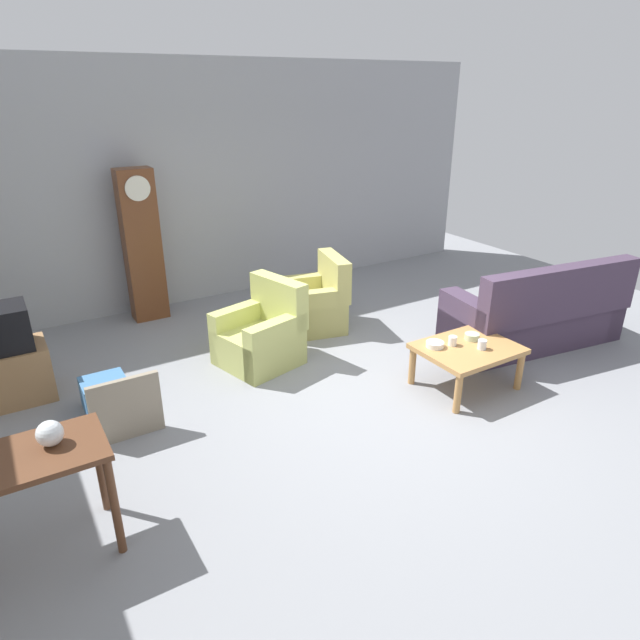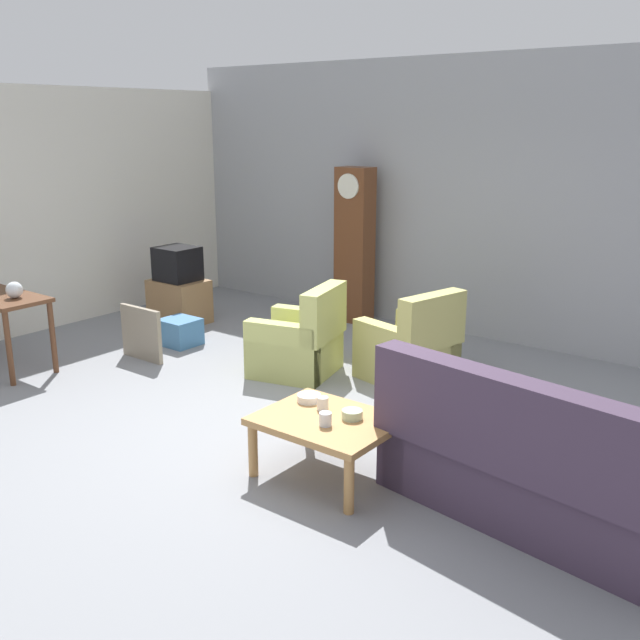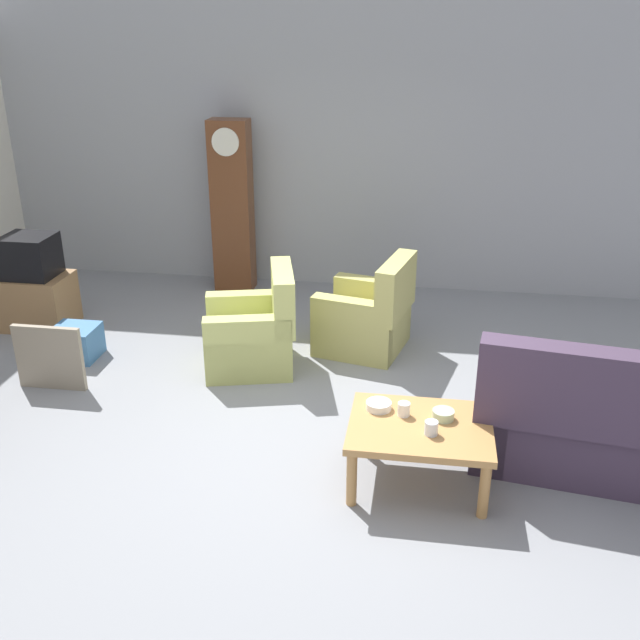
# 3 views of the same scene
# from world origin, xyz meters

# --- Properties ---
(ground_plane) EXTENTS (10.40, 10.40, 0.00)m
(ground_plane) POSITION_xyz_m (0.00, 0.00, 0.00)
(ground_plane) COLOR gray
(garage_door_wall) EXTENTS (8.40, 0.16, 3.20)m
(garage_door_wall) POSITION_xyz_m (0.00, 3.60, 1.60)
(garage_door_wall) COLOR #9EA0A5
(garage_door_wall) RESTS_ON ground_plane
(couch_floral) EXTENTS (2.21, 1.17, 1.04)m
(couch_floral) POSITION_xyz_m (2.30, -0.01, 0.35)
(couch_floral) COLOR #423347
(couch_floral) RESTS_ON ground_plane
(armchair_olive_near) EXTENTS (0.95, 0.93, 0.92)m
(armchair_olive_near) POSITION_xyz_m (-0.67, 1.24, 0.31)
(armchair_olive_near) COLOR #B7BC66
(armchair_olive_near) RESTS_ON ground_plane
(armchair_olive_far) EXTENTS (0.94, 0.92, 0.92)m
(armchair_olive_far) POSITION_xyz_m (0.31, 1.76, 0.31)
(armchair_olive_far) COLOR tan
(armchair_olive_far) RESTS_ON ground_plane
(coffee_table_wood) EXTENTS (0.96, 0.76, 0.45)m
(coffee_table_wood) POSITION_xyz_m (0.86, -0.33, 0.39)
(coffee_table_wood) COLOR #B27F47
(coffee_table_wood) RESTS_ON ground_plane
(grandfather_clock) EXTENTS (0.44, 0.30, 1.94)m
(grandfather_clock) POSITION_xyz_m (-1.36, 3.19, 0.97)
(grandfather_clock) COLOR brown
(grandfather_clock) RESTS_ON ground_plane
(tv_stand_cabinet) EXTENTS (0.68, 0.52, 0.55)m
(tv_stand_cabinet) POSITION_xyz_m (-3.07, 1.79, 0.27)
(tv_stand_cabinet) COLOR #997047
(tv_stand_cabinet) RESTS_ON ground_plane
(tv_crt) EXTENTS (0.48, 0.44, 0.42)m
(tv_crt) POSITION_xyz_m (-3.07, 1.79, 0.76)
(tv_crt) COLOR black
(tv_crt) RESTS_ON tv_stand_cabinet
(framed_picture_leaning) EXTENTS (0.60, 0.05, 0.58)m
(framed_picture_leaning) POSITION_xyz_m (-2.29, 0.55, 0.29)
(framed_picture_leaning) COLOR gray
(framed_picture_leaning) RESTS_ON ground_plane
(storage_box_blue) EXTENTS (0.40, 0.38, 0.30)m
(storage_box_blue) POSITION_xyz_m (-2.36, 1.15, 0.15)
(storage_box_blue) COLOR teal
(storage_box_blue) RESTS_ON ground_plane
(glass_dome_cloche) EXTENTS (0.17, 0.17, 0.17)m
(glass_dome_cloche) POSITION_xyz_m (-2.92, -0.46, 0.87)
(glass_dome_cloche) COLOR silver
(glass_dome_cloche) RESTS_ON console_table_dark
(cup_white_porcelain) EXTENTS (0.09, 0.09, 0.10)m
(cup_white_porcelain) POSITION_xyz_m (0.75, -0.22, 0.50)
(cup_white_porcelain) COLOR white
(cup_white_porcelain) RESTS_ON coffee_table_wood
(cup_blue_rimmed) EXTENTS (0.09, 0.09, 0.10)m
(cup_blue_rimmed) POSITION_xyz_m (0.93, -0.44, 0.50)
(cup_blue_rimmed) COLOR silver
(cup_blue_rimmed) RESTS_ON coffee_table_wood
(bowl_white_stacked) EXTENTS (0.18, 0.18, 0.05)m
(bowl_white_stacked) POSITION_xyz_m (0.57, -0.16, 0.48)
(bowl_white_stacked) COLOR white
(bowl_white_stacked) RESTS_ON coffee_table_wood
(bowl_shallow_green) EXTENTS (0.15, 0.15, 0.06)m
(bowl_shallow_green) POSITION_xyz_m (1.01, -0.23, 0.48)
(bowl_shallow_green) COLOR #B2C69E
(bowl_shallow_green) RESTS_ON coffee_table_wood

